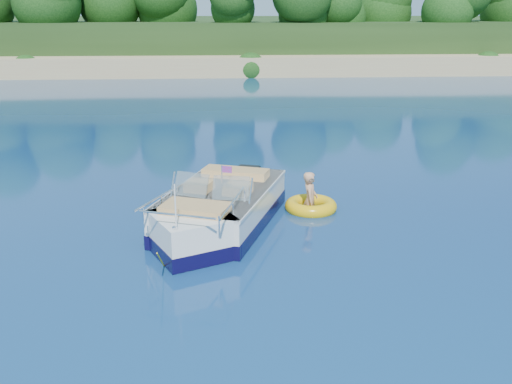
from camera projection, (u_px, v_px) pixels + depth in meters
ground at (259, 275)px, 11.28m from camera, size 160.00×160.00×0.00m
shoreline at (223, 43)px, 71.58m from camera, size 170.00×59.00×6.00m
treeline at (225, 3)px, 48.57m from camera, size 150.00×7.12×8.19m
motorboat at (217, 213)px, 13.53m from camera, size 3.46×5.89×2.04m
tow_tube at (311, 206)px, 14.96m from camera, size 1.58×1.58×0.36m
boy at (310, 211)px, 14.90m from camera, size 0.52×0.91×1.69m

